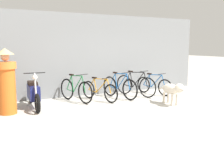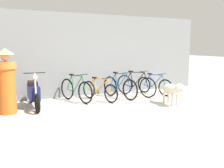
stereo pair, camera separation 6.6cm
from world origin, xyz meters
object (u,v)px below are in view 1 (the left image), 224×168
object	(u,v)px
bicycle_2	(119,87)
bicycle_3	(135,85)
bicycle_0	(76,90)
stray_dog	(172,90)
motorcycle	(34,93)
bicycle_4	(154,85)
bicycle_1	(99,91)
person_in_robes	(6,81)

from	to	relation	value
bicycle_2	bicycle_3	size ratio (longest dim) A/B	1.01
bicycle_0	stray_dog	size ratio (longest dim) A/B	1.33
bicycle_3	motorcycle	xyz separation A→B (m)	(-3.63, -0.16, 0.04)
bicycle_2	bicycle_4	distance (m)	1.49
bicycle_3	bicycle_4	distance (m)	0.78
bicycle_1	motorcycle	distance (m)	2.13
bicycle_4	bicycle_0	bearing A→B (deg)	-108.95
bicycle_1	person_in_robes	bearing A→B (deg)	-100.02
bicycle_4	stray_dog	world-z (taller)	bicycle_4
bicycle_3	person_in_robes	bearing A→B (deg)	-102.79
bicycle_3	bicycle_4	bearing A→B (deg)	65.40
bicycle_0	bicycle_2	bearing A→B (deg)	66.79
bicycle_0	person_in_robes	world-z (taller)	person_in_robes
bicycle_2	bicycle_1	bearing A→B (deg)	-99.76
bicycle_3	person_in_robes	size ratio (longest dim) A/B	0.96
bicycle_1	person_in_robes	xyz separation A→B (m)	(-2.88, -0.42, 0.56)
bicycle_4	stray_dog	xyz separation A→B (m)	(-0.58, -1.71, 0.15)
person_in_robes	motorcycle	bearing A→B (deg)	-108.04
bicycle_3	motorcycle	distance (m)	3.63
bicycle_0	bicycle_1	distance (m)	0.77
bicycle_2	stray_dog	xyz separation A→B (m)	(0.91, -1.68, 0.10)
bicycle_3	stray_dog	distance (m)	1.78
bicycle_1	stray_dog	xyz separation A→B (m)	(1.70, -1.63, 0.15)
bicycle_3	motorcycle	size ratio (longest dim) A/B	0.87
bicycle_1	bicycle_2	distance (m)	0.80
bicycle_0	bicycle_1	xyz separation A→B (m)	(0.74, -0.21, -0.05)
bicycle_0	bicycle_4	size ratio (longest dim) A/B	1.04
stray_dog	bicycle_3	bearing A→B (deg)	-170.26
bicycle_0	motorcycle	distance (m)	1.40
bicycle_1	bicycle_3	bearing A→B (deg)	76.83
bicycle_0	bicycle_2	world-z (taller)	bicycle_2
bicycle_4	person_in_robes	bearing A→B (deg)	-100.89
bicycle_0	bicycle_3	world-z (taller)	bicycle_3
bicycle_0	bicycle_2	size ratio (longest dim) A/B	0.95
bicycle_3	motorcycle	bearing A→B (deg)	-107.45
motorcycle	person_in_robes	world-z (taller)	person_in_robes
bicycle_2	bicycle_3	bearing A→B (deg)	83.59
bicycle_1	stray_dog	bearing A→B (deg)	27.88
stray_dog	bicycle_0	bearing A→B (deg)	-123.68
motorcycle	stray_dog	world-z (taller)	motorcycle
bicycle_2	stray_dog	bearing A→B (deg)	15.00
bicycle_0	bicycle_3	distance (m)	2.25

